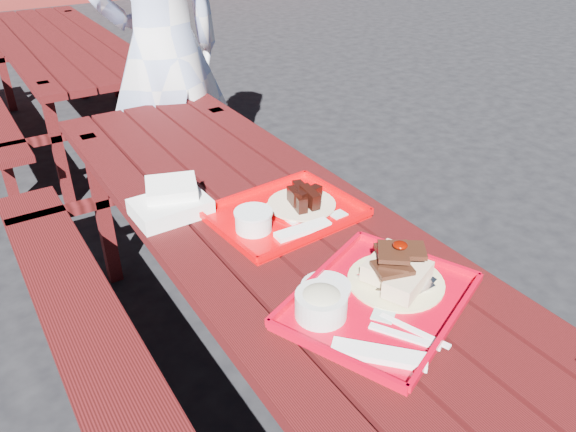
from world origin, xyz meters
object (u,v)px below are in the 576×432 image
object	(u,v)px
picnic_table_far	(64,66)
near_tray	(372,291)
person	(163,52)
far_tray	(284,212)
picnic_table_near	(264,262)

from	to	relation	value
picnic_table_far	near_tray	bearing A→B (deg)	-89.80
picnic_table_far	near_tray	size ratio (longest dim) A/B	4.10
picnic_table_far	person	distance (m)	1.54
person	far_tray	bearing A→B (deg)	76.52
near_tray	person	world-z (taller)	person
picnic_table_near	person	size ratio (longest dim) A/B	1.26
picnic_table_near	person	distance (m)	1.39
picnic_table_near	near_tray	distance (m)	0.58
near_tray	person	distance (m)	1.87
near_tray	person	xyz separation A→B (m)	(0.19, 1.85, 0.17)
near_tray	person	size ratio (longest dim) A/B	0.31
picnic_table_near	person	bearing A→B (deg)	81.19
picnic_table_far	far_tray	bearing A→B (deg)	-89.13
picnic_table_far	person	bearing A→B (deg)	-82.11
picnic_table_far	far_tray	distance (m)	2.86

